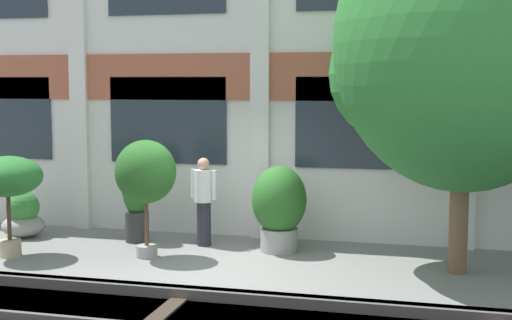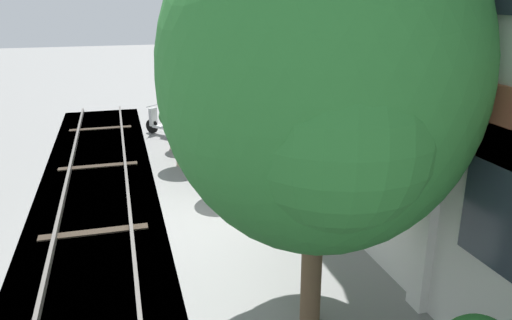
# 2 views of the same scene
# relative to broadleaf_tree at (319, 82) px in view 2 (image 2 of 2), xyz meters

# --- Properties ---
(ground_plane) EXTENTS (80.00, 80.00, 0.00)m
(ground_plane) POSITION_rel_broadleaf_tree_xyz_m (-3.64, -0.72, -3.48)
(ground_plane) COLOR gray
(apartment_facade) EXTENTS (15.49, 0.64, 7.54)m
(apartment_facade) POSITION_rel_broadleaf_tree_xyz_m (-3.64, 1.98, 0.28)
(apartment_facade) COLOR silver
(apartment_facade) RESTS_ON ground
(rail_tracks) EXTENTS (23.13, 2.80, 0.43)m
(rail_tracks) POSITION_rel_broadleaf_tree_xyz_m (-3.64, -3.11, -3.61)
(rail_tracks) COLOR #4C473F
(rail_tracks) RESTS_ON ground
(broadleaf_tree) EXTENTS (4.22, 4.02, 5.87)m
(broadleaf_tree) POSITION_rel_broadleaf_tree_xyz_m (0.00, 0.00, 0.00)
(broadleaf_tree) COLOR brown
(broadleaf_tree) RESTS_ON ground
(potted_plant_low_pan) EXTENTS (1.04, 1.04, 2.03)m
(potted_plant_low_pan) POSITION_rel_broadleaf_tree_xyz_m (-5.15, -0.29, -2.03)
(potted_plant_low_pan) COLOR gray
(potted_plant_low_pan) RESTS_ON ground
(potted_plant_wide_bowl) EXTENTS (0.82, 0.82, 0.91)m
(potted_plant_wide_bowl) POSITION_rel_broadleaf_tree_xyz_m (-8.13, 0.63, -3.09)
(potted_plant_wide_bowl) COLOR gray
(potted_plant_wide_bowl) RESTS_ON ground
(potted_plant_glazed_jar) EXTENTS (0.79, 0.79, 1.61)m
(potted_plant_glazed_jar) POSITION_rel_broadleaf_tree_xyz_m (-9.10, -0.70, -2.59)
(potted_plant_glazed_jar) COLOR tan
(potted_plant_glazed_jar) RESTS_ON ground
(potted_plant_ribbed_drum) EXTENTS (0.97, 0.97, 1.53)m
(potted_plant_ribbed_drum) POSITION_rel_broadleaf_tree_xyz_m (-3.04, 0.69, -2.65)
(potted_plant_ribbed_drum) COLOR gray
(potted_plant_ribbed_drum) RESTS_ON ground
(potted_plant_fluted_column) EXTENTS (0.56, 0.56, 1.76)m
(potted_plant_fluted_column) POSITION_rel_broadleaf_tree_xyz_m (-5.81, 0.79, -2.55)
(potted_plant_fluted_column) COLOR #333333
(potted_plant_fluted_column) RESTS_ON ground
(potted_plant_tall_urn) EXTENTS (1.19, 1.19, 1.75)m
(potted_plant_tall_urn) POSITION_rel_broadleaf_tree_xyz_m (-7.47, -0.83, -2.13)
(potted_plant_tall_urn) COLOR tan
(potted_plant_tall_urn) RESTS_ON ground
(scooter_near_curb) EXTENTS (0.79, 1.25, 0.98)m
(scooter_near_curb) POSITION_rel_broadleaf_tree_xyz_m (-11.52, 0.87, -3.04)
(scooter_near_curb) COLOR black
(scooter_near_curb) RESTS_ON ground
(scooter_second_parked) EXTENTS (1.09, 0.98, 0.98)m
(scooter_second_parked) POSITION_rel_broadleaf_tree_xyz_m (-10.74, -1.05, -3.04)
(scooter_second_parked) COLOR black
(scooter_second_parked) RESTS_ON ground
(resident_by_doorway) EXTENTS (0.52, 0.34, 1.63)m
(resident_by_doorway) POSITION_rel_broadleaf_tree_xyz_m (-4.48, 0.80, -2.61)
(resident_by_doorway) COLOR #282833
(resident_by_doorway) RESTS_ON ground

